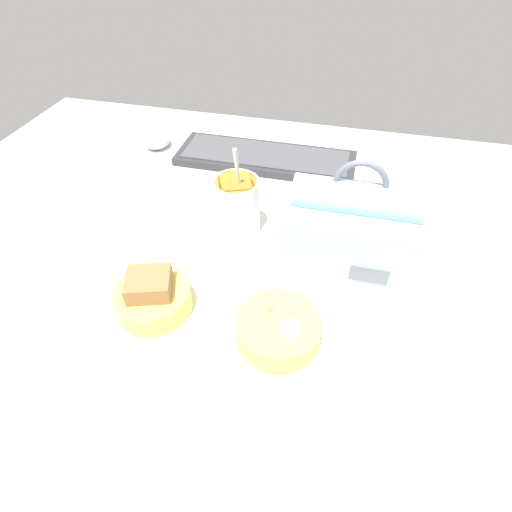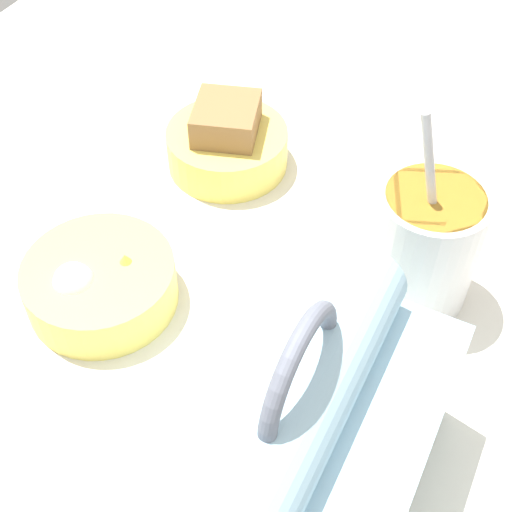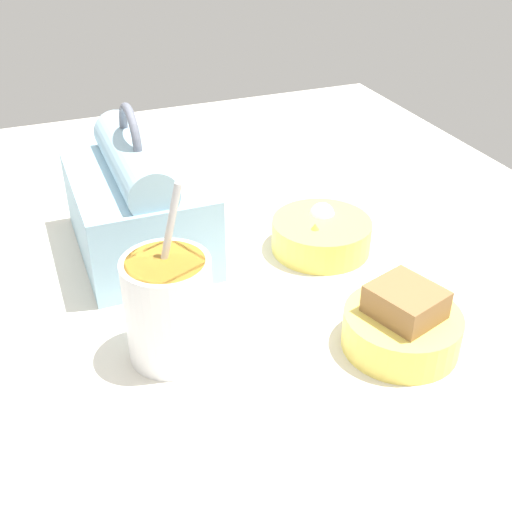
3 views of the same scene
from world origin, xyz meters
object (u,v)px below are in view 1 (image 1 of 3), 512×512
object	(u,v)px
bento_bowl_sandwich	(152,297)
lunch_bag	(352,225)
soup_cup	(237,205)
keyboard	(266,158)
computer_mouse	(157,140)
bento_bowl_snacks	(278,329)

from	to	relation	value
bento_bowl_sandwich	lunch_bag	bearing A→B (deg)	35.13
soup_cup	bento_bowl_sandwich	distance (cm)	23.13
lunch_bag	soup_cup	bearing A→B (deg)	175.15
keyboard	computer_mouse	size ratio (longest dim) A/B	5.85
keyboard	soup_cup	size ratio (longest dim) A/B	2.30
bento_bowl_sandwich	bento_bowl_snacks	size ratio (longest dim) A/B	0.95
soup_cup	bento_bowl_sandwich	bearing A→B (deg)	-108.99
keyboard	lunch_bag	xyz separation A→B (cm)	(21.16, -27.65, 5.44)
bento_bowl_sandwich	soup_cup	bearing A→B (deg)	71.01
lunch_bag	computer_mouse	xyz separation A→B (cm)	(-49.00, 28.27, -4.60)
lunch_bag	bento_bowl_sandwich	distance (cm)	34.81
lunch_bag	soup_cup	distance (cm)	20.92
keyboard	bento_bowl_sandwich	world-z (taller)	bento_bowl_sandwich
bento_bowl_sandwich	bento_bowl_snacks	distance (cm)	19.93
keyboard	bento_bowl_sandwich	xyz separation A→B (cm)	(-7.13, -47.56, 1.60)
keyboard	bento_bowl_sandwich	bearing A→B (deg)	-98.53
soup_cup	bento_bowl_sandwich	xyz separation A→B (cm)	(-7.46, -21.67, -3.08)
soup_cup	lunch_bag	bearing A→B (deg)	-4.85
computer_mouse	lunch_bag	bearing A→B (deg)	-29.98
bento_bowl_sandwich	bento_bowl_snacks	bearing A→B (deg)	-2.78
keyboard	computer_mouse	xyz separation A→B (cm)	(-27.84, 0.62, 0.84)
lunch_bag	bento_bowl_snacks	bearing A→B (deg)	-111.90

